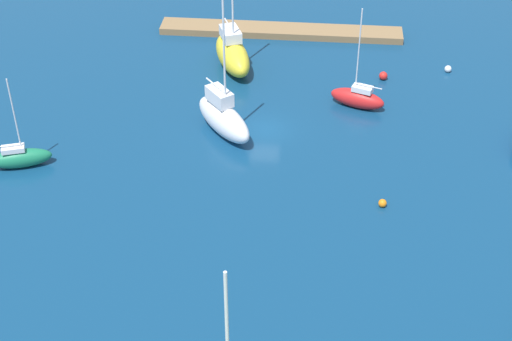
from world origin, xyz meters
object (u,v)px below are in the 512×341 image
(pier_dock, at_px, (281,31))
(mooring_buoy_orange, at_px, (382,203))
(sailboat_white_lone_north, at_px, (223,117))
(mooring_buoy_white, at_px, (448,69))
(sailboat_green_along_channel, at_px, (20,158))
(mooring_buoy_red, at_px, (383,76))
(sailboat_yellow_west_end, at_px, (232,53))
(sailboat_red_mid_basin, at_px, (358,98))

(pier_dock, bearing_deg, mooring_buoy_orange, 108.59)
(pier_dock, xyz_separation_m, sailboat_white_lone_north, (3.56, 19.73, 1.25))
(mooring_buoy_white, bearing_deg, sailboat_green_along_channel, 28.21)
(mooring_buoy_orange, relative_size, mooring_buoy_red, 0.78)
(sailboat_green_along_channel, xyz_separation_m, mooring_buoy_orange, (-28.86, 2.50, -0.54))
(sailboat_green_along_channel, distance_m, mooring_buoy_orange, 28.98)
(mooring_buoy_white, bearing_deg, pier_dock, -22.25)
(sailboat_yellow_west_end, height_order, sailboat_white_lone_north, sailboat_yellow_west_end)
(sailboat_red_mid_basin, xyz_separation_m, sailboat_yellow_west_end, (12.09, -6.15, 0.70))
(mooring_buoy_white, bearing_deg, sailboat_yellow_west_end, 3.37)
(sailboat_red_mid_basin, xyz_separation_m, mooring_buoy_red, (-2.55, -5.28, -0.54))
(sailboat_white_lone_north, xyz_separation_m, mooring_buoy_orange, (-13.21, 8.96, -1.29))
(sailboat_white_lone_north, relative_size, mooring_buoy_red, 16.17)
(sailboat_yellow_west_end, xyz_separation_m, mooring_buoy_orange, (-13.83, 20.59, -1.33))
(sailboat_white_lone_north, bearing_deg, sailboat_red_mid_basin, 76.60)
(mooring_buoy_white, bearing_deg, mooring_buoy_orange, 71.88)
(mooring_buoy_white, bearing_deg, sailboat_white_lone_north, 32.30)
(sailboat_white_lone_north, bearing_deg, sailboat_yellow_west_end, 144.13)
(sailboat_green_along_channel, relative_size, mooring_buoy_orange, 12.62)
(sailboat_red_mid_basin, bearing_deg, sailboat_yellow_west_end, -6.89)
(sailboat_red_mid_basin, height_order, mooring_buoy_red, sailboat_red_mid_basin)
(sailboat_red_mid_basin, relative_size, mooring_buoy_orange, 14.95)
(pier_dock, height_order, mooring_buoy_red, mooring_buoy_red)
(sailboat_red_mid_basin, bearing_deg, pier_dock, -40.90)
(sailboat_yellow_west_end, distance_m, mooring_buoy_red, 14.71)
(sailboat_red_mid_basin, distance_m, sailboat_yellow_west_end, 13.58)
(sailboat_yellow_west_end, bearing_deg, sailboat_white_lone_north, -18.79)
(pier_dock, distance_m, mooring_buoy_orange, 30.27)
(mooring_buoy_orange, bearing_deg, mooring_buoy_red, -92.34)
(sailboat_yellow_west_end, height_order, mooring_buoy_red, sailboat_yellow_west_end)
(mooring_buoy_red, bearing_deg, pier_dock, -40.64)
(sailboat_white_lone_north, xyz_separation_m, mooring_buoy_red, (-14.01, -10.76, -1.20))
(sailboat_yellow_west_end, bearing_deg, pier_dock, 130.87)
(sailboat_green_along_channel, height_order, mooring_buoy_red, sailboat_green_along_channel)
(sailboat_green_along_channel, bearing_deg, sailboat_red_mid_basin, 5.46)
(sailboat_yellow_west_end, xyz_separation_m, mooring_buoy_red, (-14.63, 0.87, -1.24))
(sailboat_red_mid_basin, height_order, mooring_buoy_orange, sailboat_red_mid_basin)
(sailboat_green_along_channel, xyz_separation_m, sailboat_white_lone_north, (-15.66, -6.46, 0.74))
(sailboat_red_mid_basin, relative_size, sailboat_yellow_west_end, 0.66)
(sailboat_red_mid_basin, height_order, sailboat_white_lone_north, sailboat_white_lone_north)
(mooring_buoy_white, bearing_deg, mooring_buoy_red, 18.38)
(mooring_buoy_orange, bearing_deg, mooring_buoy_white, -108.12)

